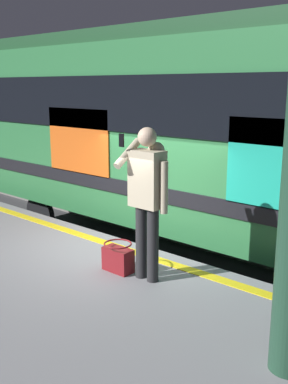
# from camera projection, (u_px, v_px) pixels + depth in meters

# --- Properties ---
(ground_plane) EXTENTS (23.93, 23.93, 0.00)m
(ground_plane) POSITION_uv_depth(u_px,v_px,m) (131.00, 303.00, 7.01)
(ground_plane) COLOR #3D3D3F
(platform) EXTENTS (15.86, 3.99, 1.02)m
(platform) POSITION_uv_depth(u_px,v_px,m) (18.00, 323.00, 5.43)
(platform) COLOR gray
(platform) RESTS_ON ground
(safety_line) EXTENTS (15.55, 0.16, 0.01)m
(safety_line) POSITION_uv_depth(u_px,v_px,m) (116.00, 246.00, 6.56)
(safety_line) COLOR yellow
(safety_line) RESTS_ON platform
(track_rail_near) EXTENTS (20.62, 0.08, 0.16)m
(track_rail_near) POSITION_uv_depth(u_px,v_px,m) (180.00, 273.00, 7.91)
(track_rail_near) COLOR slate
(track_rail_near) RESTS_ON ground
(track_rail_far) EXTENTS (20.62, 0.08, 0.16)m
(track_rail_far) POSITION_uv_depth(u_px,v_px,m) (223.00, 251.00, 8.96)
(track_rail_far) COLOR slate
(track_rail_far) RESTS_ON ground
(train_carriage) EXTENTS (11.10, 2.75, 4.08)m
(train_carriage) POSITION_uv_depth(u_px,v_px,m) (212.00, 128.00, 7.79)
(train_carriage) COLOR #2D723F
(train_carriage) RESTS_ON ground
(passenger) EXTENTS (0.57, 0.55, 1.83)m
(passenger) POSITION_uv_depth(u_px,v_px,m) (148.00, 192.00, 5.22)
(passenger) COLOR #262628
(passenger) RESTS_ON platform
(handbag) EXTENTS (0.39, 0.36, 0.37)m
(handbag) POSITION_uv_depth(u_px,v_px,m) (118.00, 258.00, 5.66)
(handbag) COLOR maroon
(handbag) RESTS_ON platform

